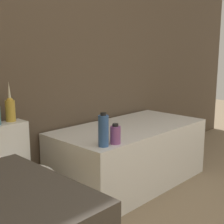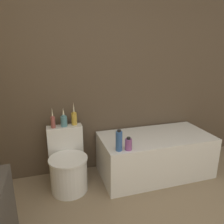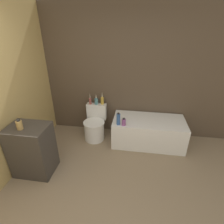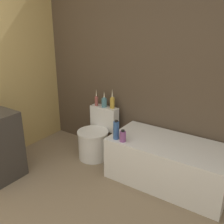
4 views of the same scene
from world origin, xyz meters
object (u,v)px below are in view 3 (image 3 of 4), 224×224
toilet (95,126)px  vase_gold (90,100)px  soap_bottle_glass (19,125)px  vase_silver (96,101)px  shampoo_bottle_short (124,122)px  shampoo_bottle_tall (118,119)px  vase_bronze (102,100)px  bathtub (148,131)px

toilet → vase_gold: size_ratio=2.77×
soap_bottle_glass → vase_silver: size_ratio=0.66×
vase_gold → shampoo_bottle_short: size_ratio=1.72×
soap_bottle_glass → shampoo_bottle_tall: bearing=33.7°
shampoo_bottle_short → vase_bronze: bearing=133.8°
vase_gold → vase_silver: 0.13m
toilet → shampoo_bottle_short: bearing=-24.6°
bathtub → vase_gold: 1.36m
soap_bottle_glass → shampoo_bottle_tall: soap_bottle_glass is taller
vase_silver → shampoo_bottle_tall: vase_silver is taller
vase_gold → soap_bottle_glass: bearing=-116.2°
vase_gold → shampoo_bottle_short: vase_gold is taller
soap_bottle_glass → shampoo_bottle_short: bearing=31.3°
vase_silver → shampoo_bottle_short: vase_silver is taller
toilet → soap_bottle_glass: size_ratio=4.52×
vase_bronze → shampoo_bottle_short: bearing=-46.2°
toilet → vase_bronze: bearing=62.1°
bathtub → shampoo_bottle_tall: shampoo_bottle_tall is taller
shampoo_bottle_tall → soap_bottle_glass: bearing=-146.3°
shampoo_bottle_short → vase_gold: bearing=147.1°
bathtub → shampoo_bottle_short: bearing=-150.3°
vase_bronze → vase_silver: bearing=-170.6°
toilet → vase_gold: (-0.13, 0.20, 0.50)m
shampoo_bottle_short → shampoo_bottle_tall: bearing=171.9°
bathtub → vase_silver: bearing=168.1°
vase_gold → vase_bronze: size_ratio=0.89×
bathtub → toilet: bearing=179.2°
vase_gold → vase_silver: size_ratio=1.08×
shampoo_bottle_short → toilet: bearing=155.4°
bathtub → vase_gold: vase_gold is taller
soap_bottle_glass → toilet: bearing=55.5°
vase_gold → vase_silver: bearing=7.5°
shampoo_bottle_tall → shampoo_bottle_short: 0.11m
bathtub → shampoo_bottle_tall: 0.74m
soap_bottle_glass → shampoo_bottle_tall: (1.33, 0.88, -0.28)m
bathtub → shampoo_bottle_tall: size_ratio=5.91×
vase_gold → shampoo_bottle_tall: bearing=-36.0°
bathtub → shampoo_bottle_short: size_ratio=9.66×
soap_bottle_glass → vase_bronze: bearing=56.6°
vase_silver → soap_bottle_glass: bearing=-120.0°
vase_bronze → vase_gold: bearing=-171.5°
toilet → vase_silver: (0.00, 0.22, 0.50)m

